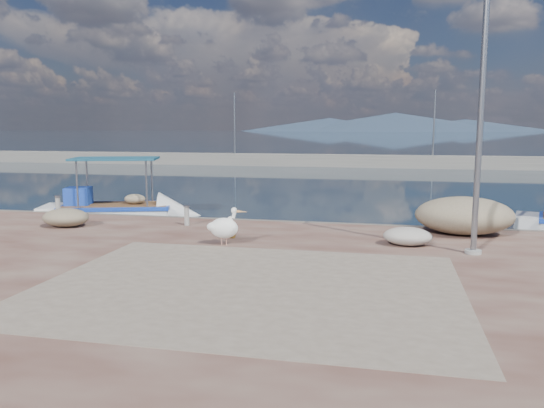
{
  "coord_description": "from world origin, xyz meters",
  "views": [
    {
      "loc": [
        3.87,
        -13.71,
        3.88
      ],
      "look_at": [
        0.0,
        3.8,
        1.3
      ],
      "focal_mm": 35.0,
      "sensor_mm": 36.0,
      "label": 1
    }
  ],
  "objects_px": {
    "boat_left": "(116,213)",
    "bollard_near": "(187,214)",
    "lamp_post": "(480,131)",
    "pelican": "(224,227)"
  },
  "relations": [
    {
      "from": "boat_left",
      "to": "bollard_near",
      "type": "distance_m",
      "value": 5.73
    },
    {
      "from": "boat_left",
      "to": "pelican",
      "type": "bearing_deg",
      "value": -58.93
    },
    {
      "from": "boat_left",
      "to": "bollard_near",
      "type": "bearing_deg",
      "value": -53.48
    },
    {
      "from": "pelican",
      "to": "bollard_near",
      "type": "xyz_separation_m",
      "value": [
        -2.24,
        2.71,
        -0.14
      ]
    },
    {
      "from": "lamp_post",
      "to": "bollard_near",
      "type": "relative_size",
      "value": 9.91
    },
    {
      "from": "lamp_post",
      "to": "boat_left",
      "type": "bearing_deg",
      "value": 157.76
    },
    {
      "from": "pelican",
      "to": "lamp_post",
      "type": "distance_m",
      "value": 7.47
    },
    {
      "from": "pelican",
      "to": "boat_left",
      "type": "bearing_deg",
      "value": 120.7
    },
    {
      "from": "pelican",
      "to": "bollard_near",
      "type": "relative_size",
      "value": 1.64
    },
    {
      "from": "boat_left",
      "to": "lamp_post",
      "type": "distance_m",
      "value": 15.27
    }
  ]
}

